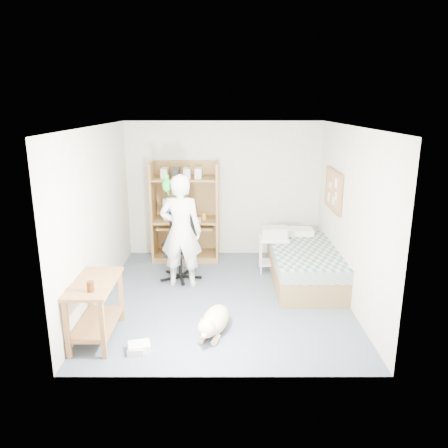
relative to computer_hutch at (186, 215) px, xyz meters
name	(u,v)px	position (x,y,z in m)	size (l,w,h in m)	color
floor	(224,296)	(0.70, -1.74, -0.82)	(4.00, 4.00, 0.00)	#4E5A6A
wall_back	(224,189)	(0.70, 0.26, 0.43)	(3.60, 0.02, 2.50)	beige
wall_right	(350,216)	(2.50, -1.74, 0.43)	(0.02, 4.00, 2.50)	beige
wall_left	(98,216)	(-1.10, -1.74, 0.43)	(0.02, 4.00, 2.50)	beige
ceiling	(224,126)	(0.70, -1.74, 1.68)	(3.60, 4.00, 0.02)	white
computer_hutch	(186,215)	(0.00, 0.00, 0.00)	(1.20, 0.63, 1.80)	olive
bed	(304,264)	(2.00, -1.12, -0.53)	(1.02, 2.02, 0.66)	brown
side_desk	(95,301)	(-0.85, -2.94, -0.33)	(0.50, 1.00, 0.75)	brown
corkboard	(333,190)	(2.47, -0.84, 0.63)	(0.04, 0.94, 0.66)	#9E6B47
office_chair	(181,256)	(0.00, -0.99, -0.44)	(0.61, 0.61, 1.07)	black
person	(181,231)	(0.04, -1.30, 0.07)	(0.65, 0.43, 1.79)	white
parrot	(166,184)	(-0.16, -1.28, 0.81)	(0.13, 0.23, 0.36)	#148B1E
dog	(214,321)	(0.58, -2.81, -0.66)	(0.48, 0.96, 0.37)	beige
printer_cart	(274,249)	(1.56, -0.68, -0.42)	(0.50, 0.40, 0.60)	silver
printer	(274,232)	(1.56, -0.68, -0.13)	(0.42, 0.32, 0.18)	#B8B8B3
crt_monitor	(176,207)	(-0.18, 0.01, 0.14)	(0.41, 0.44, 0.39)	beige
keyboard	(183,225)	(-0.04, -0.16, -0.15)	(0.45, 0.16, 0.03)	beige
pencil_cup	(204,216)	(0.35, -0.09, 0.00)	(0.08, 0.08, 0.12)	gold
drink_glass	(90,287)	(-0.80, -3.22, -0.01)	(0.08, 0.08, 0.12)	#3D1E09
floor_box_a	(139,347)	(-0.29, -3.24, -0.77)	(0.25, 0.20, 0.10)	white
floor_box_b	(136,349)	(-0.32, -3.26, -0.78)	(0.18, 0.22, 0.08)	#BABAB5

